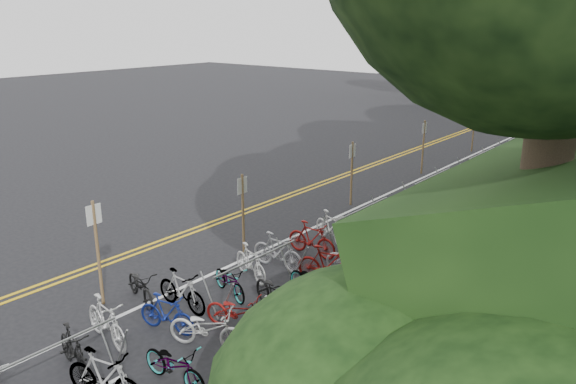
# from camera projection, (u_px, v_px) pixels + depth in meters

# --- Properties ---
(ground) EXTENTS (120.00, 120.00, 0.00)m
(ground) POSITION_uv_depth(u_px,v_px,m) (89.00, 307.00, 14.10)
(ground) COLOR black
(ground) RESTS_ON ground
(road_markings) EXTENTS (7.47, 80.00, 0.01)m
(road_markings) POSITION_uv_depth(u_px,v_px,m) (338.00, 211.00, 21.17)
(road_markings) COLOR gold
(road_markings) RESTS_ON ground
(red_curb) EXTENTS (0.25, 28.00, 0.10)m
(red_curb) POSITION_uv_depth(u_px,v_px,m) (490.00, 226.00, 19.49)
(red_curb) COLOR maroon
(red_curb) RESTS_ON ground
(bike_rack_front) EXTENTS (1.16, 3.16, 1.21)m
(bike_rack_front) POSITION_uv_depth(u_px,v_px,m) (41.00, 367.00, 10.15)
(bike_rack_front) COLOR gray
(bike_rack_front) RESTS_ON ground
(bike_racks_rest) EXTENTS (1.14, 23.00, 1.17)m
(bike_racks_rest) POSITION_uv_depth(u_px,v_px,m) (432.00, 184.00, 21.63)
(bike_racks_rest) COLOR gray
(bike_racks_rest) RESTS_ON ground
(signpost_near) EXTENTS (0.08, 0.40, 2.75)m
(signpost_near) POSITION_uv_depth(u_px,v_px,m) (97.00, 247.00, 13.80)
(signpost_near) COLOR brown
(signpost_near) RESTS_ON ground
(signposts_rest) EXTENTS (0.08, 18.40, 2.50)m
(signposts_rest) POSITION_uv_depth(u_px,v_px,m) (391.00, 155.00, 23.65)
(signposts_rest) COLOR brown
(signposts_rest) RESTS_ON ground
(bike_front) EXTENTS (1.05, 1.78, 0.88)m
(bike_front) POSITION_uv_depth(u_px,v_px,m) (141.00, 286.00, 14.23)
(bike_front) COLOR black
(bike_front) RESTS_ON ground
(bike_valet) EXTENTS (3.45, 12.27, 1.09)m
(bike_valet) POSITION_uv_depth(u_px,v_px,m) (225.00, 298.00, 13.50)
(bike_valet) COLOR beige
(bike_valet) RESTS_ON ground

